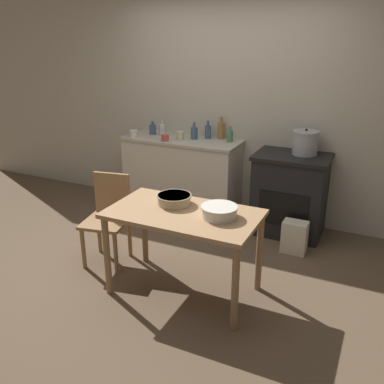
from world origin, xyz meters
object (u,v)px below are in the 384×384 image
Objects in this scene: mixing_bowl_small at (219,211)px; bottle_left at (221,130)px; stove at (290,194)px; work_table at (184,223)px; flour_sack at (294,237)px; bottle_center at (153,129)px; bottle_center_right at (230,136)px; cup_mid_right at (133,134)px; chair at (108,216)px; bottle_mid_left at (162,130)px; bottle_far_left at (194,133)px; cup_right at (165,138)px; stock_pot at (305,143)px; mixing_bowl_large at (174,199)px; bottle_center_left at (208,132)px; cup_far_right at (180,136)px.

bottle_left is (-0.67, 1.72, 0.23)m from mixing_bowl_small.
work_table is at bearing -108.87° from stove.
flour_sack is 2.15m from bottle_center.
stove is 0.55m from flour_sack.
bottle_center_right is 1.16m from cup_mid_right.
bottle_center reaches higher than work_table.
cup_mid_right is at bearing 100.38° from chair.
stove is at bearing -1.66° from bottle_mid_left.
stove is 4.63× the size of bottle_far_left.
bottle_left is 0.18m from bottle_center_right.
chair is at bearing -77.46° from bottle_center.
flour_sack is at bearing 57.52° from work_table.
bottle_left is at bearing 60.92° from chair.
bottle_center_right is 1.99× the size of cup_right.
stock_pot is 0.93× the size of mixing_bowl_small.
bottle_left is (0.28, 0.14, 0.03)m from bottle_far_left.
stove reaches higher than flour_sack.
stove is 1.09m from bottle_left.
stock_pot is at bearing 0.80° from bottle_mid_left.
bottle_far_left reaches higher than mixing_bowl_large.
mixing_bowl_large is (-0.67, -1.42, 0.34)m from stove.
bottle_center_left is 1.19× the size of bottle_center_right.
cup_right is 0.18m from cup_far_right.
flour_sack is 1.60m from bottle_center_left.
bottle_far_left is 0.32m from bottle_left.
stock_pot is 1.99m from cup_mid_right.
mixing_bowl_large is at bearing -46.37° from cup_mid_right.
bottle_mid_left is 1.05× the size of bottle_center_right.
bottle_center_left is (0.14, 0.09, 0.01)m from bottle_far_left.
mixing_bowl_small is (-0.23, -1.51, 0.34)m from stove.
flour_sack is 1.31m from mixing_bowl_small.
work_table is at bearing -111.31° from stock_pot.
cup_far_right is at bearing 117.67° from work_table.
chair is 0.83m from mixing_bowl_large.
bottle_far_left is 0.75× the size of bottle_left.
bottle_center_left is at bearing 20.41° from cup_mid_right.
bottle_left reaches higher than mixing_bowl_small.
bottle_mid_left is 0.88× the size of bottle_center_left.
chair is 3.10× the size of stock_pot.
cup_far_right is at bearing 114.89° from mixing_bowl_large.
flour_sack is 1.85× the size of bottle_center_right.
bottle_far_left is 0.35m from cup_right.
bottle_left is at bearing 20.62° from cup_mid_right.
mixing_bowl_small is at bearing -46.16° from bottle_center.
chair is 1.29m from cup_right.
stove is 1.96m from chair.
bottle_center_left is 2.36× the size of cup_right.
work_table is 1.39m from flour_sack.
cup_far_right is (-0.41, -0.25, -0.05)m from bottle_left.
mixing_bowl_large is at bearing -16.27° from chair.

